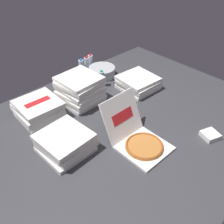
{
  "coord_description": "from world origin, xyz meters",
  "views": [
    {
      "loc": [
        -1.4,
        -1.37,
        1.68
      ],
      "look_at": [
        -0.02,
        0.1,
        0.14
      ],
      "focal_mm": 41.43,
      "sensor_mm": 36.0,
      "label": 1
    }
  ],
  "objects_px": {
    "pizza_stack_left_mid": "(39,109)",
    "water_bottle_4": "(92,81)",
    "ice_bucket": "(102,72)",
    "pizza_stack_left_near": "(66,142)",
    "water_bottle_0": "(102,79)",
    "water_bottle_1": "(87,65)",
    "napkin_pile": "(210,135)",
    "water_bottle_3": "(91,62)",
    "open_pizza_box": "(138,138)",
    "pizza_stack_right_far": "(138,83)",
    "water_bottle_5": "(81,73)",
    "water_bottle_2": "(81,67)",
    "pizza_stack_center_far": "(80,90)"
  },
  "relations": [
    {
      "from": "water_bottle_0",
      "to": "napkin_pile",
      "type": "xyz_separation_m",
      "value": [
        0.14,
        -1.39,
        -0.08
      ]
    },
    {
      "from": "pizza_stack_left_mid",
      "to": "ice_bucket",
      "type": "distance_m",
      "value": 1.06
    },
    {
      "from": "open_pizza_box",
      "to": "water_bottle_3",
      "type": "distance_m",
      "value": 1.55
    },
    {
      "from": "open_pizza_box",
      "to": "pizza_stack_left_near",
      "type": "xyz_separation_m",
      "value": [
        -0.52,
        0.39,
        0.02
      ]
    },
    {
      "from": "open_pizza_box",
      "to": "water_bottle_0",
      "type": "relative_size",
      "value": 2.73
    },
    {
      "from": "water_bottle_2",
      "to": "napkin_pile",
      "type": "relative_size",
      "value": 1.45
    },
    {
      "from": "pizza_stack_left_near",
      "to": "napkin_pile",
      "type": "height_order",
      "value": "pizza_stack_left_near"
    },
    {
      "from": "water_bottle_5",
      "to": "napkin_pile",
      "type": "relative_size",
      "value": 1.45
    },
    {
      "from": "napkin_pile",
      "to": "water_bottle_2",
      "type": "bearing_deg",
      "value": 94.12
    },
    {
      "from": "open_pizza_box",
      "to": "pizza_stack_right_far",
      "type": "height_order",
      "value": "open_pizza_box"
    },
    {
      "from": "ice_bucket",
      "to": "pizza_stack_left_near",
      "type": "bearing_deg",
      "value": -145.07
    },
    {
      "from": "water_bottle_1",
      "to": "water_bottle_4",
      "type": "height_order",
      "value": "same"
    },
    {
      "from": "pizza_stack_left_mid",
      "to": "water_bottle_5",
      "type": "relative_size",
      "value": 2.06
    },
    {
      "from": "water_bottle_3",
      "to": "water_bottle_5",
      "type": "relative_size",
      "value": 1.0
    },
    {
      "from": "pizza_stack_left_near",
      "to": "water_bottle_3",
      "type": "height_order",
      "value": "water_bottle_3"
    },
    {
      "from": "water_bottle_1",
      "to": "napkin_pile",
      "type": "distance_m",
      "value": 1.81
    },
    {
      "from": "pizza_stack_right_far",
      "to": "water_bottle_5",
      "type": "xyz_separation_m",
      "value": [
        -0.39,
        0.62,
        0.03
      ]
    },
    {
      "from": "water_bottle_0",
      "to": "pizza_stack_left_near",
      "type": "bearing_deg",
      "value": -147.83
    },
    {
      "from": "water_bottle_1",
      "to": "water_bottle_0",
      "type": "bearing_deg",
      "value": -103.66
    },
    {
      "from": "water_bottle_0",
      "to": "napkin_pile",
      "type": "distance_m",
      "value": 1.4
    },
    {
      "from": "pizza_stack_left_near",
      "to": "ice_bucket",
      "type": "height_order",
      "value": "pizza_stack_left_near"
    },
    {
      "from": "pizza_stack_left_near",
      "to": "water_bottle_5",
      "type": "relative_size",
      "value": 2.14
    },
    {
      "from": "water_bottle_4",
      "to": "napkin_pile",
      "type": "xyz_separation_m",
      "value": [
        0.25,
        -1.43,
        -0.08
      ]
    },
    {
      "from": "napkin_pile",
      "to": "pizza_stack_left_near",
      "type": "bearing_deg",
      "value": 143.8
    },
    {
      "from": "pizza_stack_left_near",
      "to": "napkin_pile",
      "type": "xyz_separation_m",
      "value": [
        1.09,
        -0.8,
        -0.07
      ]
    },
    {
      "from": "pizza_stack_left_mid",
      "to": "water_bottle_4",
      "type": "xyz_separation_m",
      "value": [
        0.76,
        0.05,
        0.01
      ]
    },
    {
      "from": "pizza_stack_center_far",
      "to": "water_bottle_5",
      "type": "bearing_deg",
      "value": 51.54
    },
    {
      "from": "water_bottle_4",
      "to": "water_bottle_0",
      "type": "bearing_deg",
      "value": -19.39
    },
    {
      "from": "pizza_stack_left_near",
      "to": "water_bottle_4",
      "type": "bearing_deg",
      "value": 37.18
    },
    {
      "from": "ice_bucket",
      "to": "water_bottle_2",
      "type": "distance_m",
      "value": 0.28
    },
    {
      "from": "pizza_stack_left_mid",
      "to": "water_bottle_4",
      "type": "distance_m",
      "value": 0.76
    },
    {
      "from": "pizza_stack_center_far",
      "to": "water_bottle_0",
      "type": "distance_m",
      "value": 0.39
    },
    {
      "from": "pizza_stack_center_far",
      "to": "water_bottle_2",
      "type": "distance_m",
      "value": 0.63
    },
    {
      "from": "pizza_stack_left_near",
      "to": "water_bottle_4",
      "type": "height_order",
      "value": "water_bottle_4"
    },
    {
      "from": "open_pizza_box",
      "to": "pizza_stack_right_far",
      "type": "relative_size",
      "value": 1.3
    },
    {
      "from": "water_bottle_0",
      "to": "water_bottle_4",
      "type": "bearing_deg",
      "value": 160.61
    },
    {
      "from": "pizza_stack_left_mid",
      "to": "water_bottle_1",
      "type": "height_order",
      "value": "water_bottle_1"
    },
    {
      "from": "water_bottle_1",
      "to": "open_pizza_box",
      "type": "bearing_deg",
      "value": -110.78
    },
    {
      "from": "water_bottle_5",
      "to": "napkin_pile",
      "type": "height_order",
      "value": "water_bottle_5"
    },
    {
      "from": "pizza_stack_right_far",
      "to": "water_bottle_0",
      "type": "height_order",
      "value": "water_bottle_0"
    },
    {
      "from": "pizza_stack_left_mid",
      "to": "water_bottle_2",
      "type": "height_order",
      "value": "water_bottle_2"
    },
    {
      "from": "water_bottle_1",
      "to": "napkin_pile",
      "type": "height_order",
      "value": "water_bottle_1"
    },
    {
      "from": "pizza_stack_right_far",
      "to": "pizza_stack_left_near",
      "type": "distance_m",
      "value": 1.27
    },
    {
      "from": "pizza_stack_center_far",
      "to": "water_bottle_2",
      "type": "relative_size",
      "value": 2.18
    },
    {
      "from": "pizza_stack_center_far",
      "to": "pizza_stack_left_near",
      "type": "bearing_deg",
      "value": -137.54
    },
    {
      "from": "ice_bucket",
      "to": "water_bottle_5",
      "type": "xyz_separation_m",
      "value": [
        -0.27,
        0.09,
        0.04
      ]
    },
    {
      "from": "water_bottle_2",
      "to": "ice_bucket",
      "type": "bearing_deg",
      "value": -54.3
    },
    {
      "from": "water_bottle_3",
      "to": "water_bottle_5",
      "type": "distance_m",
      "value": 0.33
    },
    {
      "from": "pizza_stack_left_near",
      "to": "ice_bucket",
      "type": "bearing_deg",
      "value": 34.93
    },
    {
      "from": "water_bottle_4",
      "to": "ice_bucket",
      "type": "bearing_deg",
      "value": 27.39
    }
  ]
}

